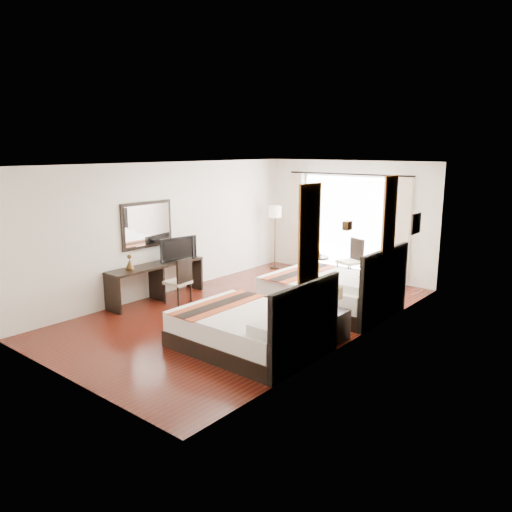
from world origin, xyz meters
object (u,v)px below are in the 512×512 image
Objects in this scene: vase at (325,309)px; bed_near at (252,329)px; floor_lamp at (275,216)px; desk_chair at (179,289)px; television at (176,248)px; bed_far at (332,292)px; fruit_bowl at (317,255)px; table_lamp at (335,294)px; window_chair at (350,268)px; side_table at (317,269)px; nightstand at (332,325)px; console_desk at (157,282)px.

bed_near is at bearing -129.18° from vase.
desk_chair is at bearing -84.53° from floor_lamp.
floor_lamp reaches higher than television.
television is at bearing -158.35° from bed_far.
desk_chair reaches higher than fruit_bowl.
table_lamp is 0.39× the size of window_chair.
bed_near is at bearing -101.78° from television.
side_table is (-2.14, 3.14, -0.27)m from vase.
table_lamp is (0.01, 0.07, 0.52)m from nightstand.
table_lamp is 0.65× the size of side_table.
television is at bearing -122.74° from fruit_bowl.
bed_far is 1.65m from nightstand.
desk_chair is (-2.66, 0.86, -0.04)m from bed_near.
table_lamp is at bearing -41.48° from floor_lamp.
fruit_bowl is (-1.40, 4.05, 0.31)m from bed_near.
desk_chair is 0.93× the size of window_chair.
bed_far is at bearing 29.71° from console_desk.
television reaches higher than console_desk.
fruit_bowl is (1.60, -0.48, -0.74)m from floor_lamp.
bed_near is at bearing -71.02° from side_table.
nightstand is 0.24× the size of console_desk.
television is at bearing 157.81° from bed_near.
vase is at bearing -43.86° from floor_lamp.
console_desk is 2.54× the size of television.
side_table is (-1.40, 4.06, -0.02)m from bed_near.
nightstand is 0.60× the size of television.
television is 0.98m from desk_chair.
desk_chair is (-3.40, -0.05, -0.29)m from vase.
vase is at bearing -62.99° from bed_far.
bed_near is 1.01× the size of console_desk.
vase is (0.82, -1.61, 0.23)m from bed_far.
table_lamp is 4.01m from console_desk.
table_lamp is at bearing 83.04° from vase.
window_chair is (2.35, 3.29, -0.70)m from television.
vase is (-0.03, -0.26, -0.19)m from table_lamp.
nightstand is 3.44m from desk_chair.
television is (-3.10, -1.23, 0.66)m from bed_far.
floor_lamp is (0.19, 3.78, 1.00)m from console_desk.
window_chair is (0.58, 0.53, 0.00)m from side_table.
table_lamp is 5.09m from floor_lamp.
side_table is at bearing -16.04° from floor_lamp.
vase is at bearing 50.82° from bed_near.
floor_lamp is (-2.94, 2.00, 1.03)m from bed_far.
bed_far reaches higher than table_lamp.
bed_far is 5.99× the size of table_lamp.
table_lamp is at bearing -179.30° from desk_chair.
vase is 0.24× the size of side_table.
vase is at bearing -55.51° from fruit_bowl.
console_desk is 1.35× the size of floor_lamp.
bed_near is at bearing -70.89° from fruit_bowl.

